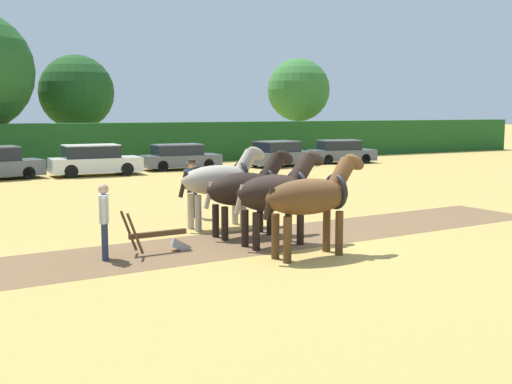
% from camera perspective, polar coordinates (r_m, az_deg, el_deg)
% --- Properties ---
extents(ground_plane, '(240.00, 240.00, 0.00)m').
position_cam_1_polar(ground_plane, '(15.32, 5.41, -5.10)').
color(ground_plane, tan).
extents(plowed_furrow_strip, '(26.30, 4.43, 0.01)m').
position_cam_1_polar(plowed_furrow_strip, '(14.64, -13.12, -5.84)').
color(plowed_furrow_strip, brown).
rests_on(plowed_furrow_strip, ground).
extents(hedgerow, '(71.82, 1.42, 2.54)m').
position_cam_1_polar(hedgerow, '(39.43, -16.14, 4.05)').
color(hedgerow, '#1E511E').
rests_on(hedgerow, ground).
extents(tree_center_left, '(5.01, 5.01, 7.02)m').
position_cam_1_polar(tree_center_left, '(45.36, -15.67, 8.52)').
color(tree_center_left, '#423323').
rests_on(tree_center_left, ground).
extents(tree_center, '(5.01, 5.01, 7.44)m').
position_cam_1_polar(tree_center, '(52.31, 3.80, 9.02)').
color(tree_center, '#423323').
rests_on(tree_center, ground).
extents(draft_horse_lead_left, '(2.85, 0.97, 2.36)m').
position_cam_1_polar(draft_horse_lead_left, '(14.37, 5.02, -0.43)').
color(draft_horse_lead_left, '#513319').
rests_on(draft_horse_lead_left, ground).
extents(draft_horse_lead_right, '(2.67, 1.05, 2.36)m').
position_cam_1_polar(draft_horse_lead_right, '(15.53, 1.87, -0.01)').
color(draft_horse_lead_right, black).
rests_on(draft_horse_lead_right, ground).
extents(draft_horse_trail_left, '(2.79, 1.02, 2.29)m').
position_cam_1_polar(draft_horse_trail_left, '(16.74, -0.82, 0.32)').
color(draft_horse_trail_left, black).
rests_on(draft_horse_trail_left, ground).
extents(draft_horse_trail_right, '(2.82, 0.98, 2.33)m').
position_cam_1_polar(draft_horse_trail_right, '(17.96, -3.17, 1.08)').
color(draft_horse_trail_right, '#B2A38E').
rests_on(draft_horse_trail_right, ground).
extents(plow, '(1.65, 0.48, 1.13)m').
position_cam_1_polar(plow, '(15.04, -8.25, -4.14)').
color(plow, '#4C331E').
rests_on(plow, ground).
extents(farmer_at_plow, '(0.33, 0.65, 1.69)m').
position_cam_1_polar(farmer_at_plow, '(14.42, -13.35, -2.07)').
color(farmer_at_plow, '#28334C').
rests_on(farmer_at_plow, ground).
extents(farmer_beside_team, '(0.45, 0.64, 1.79)m').
position_cam_1_polar(farmer_beside_team, '(19.74, -5.70, 0.78)').
color(farmer_beside_team, '#28334C').
rests_on(farmer_beside_team, ground).
extents(parked_car_center, '(4.53, 1.97, 1.57)m').
position_cam_1_polar(parked_car_center, '(33.55, -14.18, 2.72)').
color(parked_car_center, silver).
rests_on(parked_car_center, ground).
extents(parked_car_center_right, '(4.36, 1.82, 1.43)m').
position_cam_1_polar(parked_car_center_right, '(36.15, -6.79, 3.09)').
color(parked_car_center_right, '#565B66').
rests_on(parked_car_center_right, ground).
extents(parked_car_right, '(4.21, 2.47, 1.51)m').
position_cam_1_polar(parked_car_right, '(37.77, 2.04, 3.37)').
color(parked_car_right, '#565B66').
rests_on(parked_car_right, ground).
extents(parked_car_far_right, '(4.34, 2.51, 1.45)m').
position_cam_1_polar(parked_car_far_right, '(40.76, 7.57, 3.55)').
color(parked_car_far_right, '#565B66').
rests_on(parked_car_far_right, ground).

